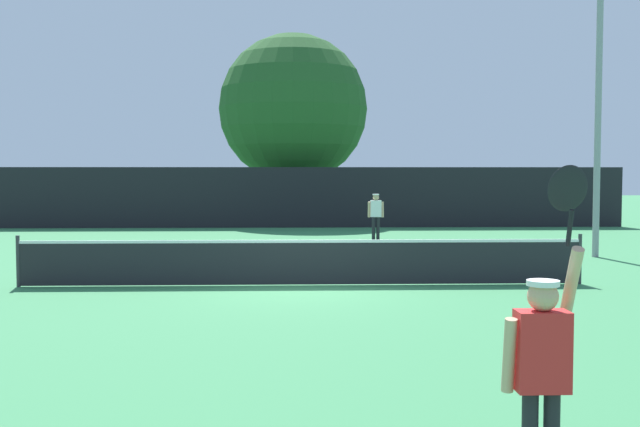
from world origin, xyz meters
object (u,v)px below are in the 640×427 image
(player_serving, at_px, (543,354))
(tennis_ball, at_px, (194,277))
(player_receiving, at_px, (376,212))
(parked_car_near, at_px, (483,202))
(large_tree, at_px, (293,109))
(light_pole, at_px, (599,74))

(player_serving, relative_size, tennis_ball, 35.92)
(player_receiving, height_order, parked_car_near, parked_car_near)
(player_receiving, bearing_deg, large_tree, -73.64)
(player_serving, bearing_deg, player_receiving, 87.10)
(large_tree, bearing_deg, parked_car_near, 21.79)
(player_receiving, bearing_deg, light_pole, 134.23)
(light_pole, relative_size, large_tree, 1.01)
(light_pole, bearing_deg, player_receiving, 134.23)
(tennis_ball, xyz_separation_m, parked_car_near, (12.46, 23.71, 0.74))
(tennis_ball, bearing_deg, player_serving, -70.72)
(player_serving, distance_m, large_tree, 31.57)
(player_serving, xyz_separation_m, light_pole, (6.65, 15.56, 4.04))
(player_receiving, relative_size, tennis_ball, 23.60)
(large_tree, relative_size, parked_car_near, 2.03)
(player_serving, relative_size, light_pole, 0.27)
(player_serving, bearing_deg, light_pole, 66.87)
(parked_car_near, bearing_deg, large_tree, -150.38)
(large_tree, bearing_deg, tennis_ball, -96.45)
(player_receiving, height_order, tennis_ball, player_receiving)
(light_pole, bearing_deg, large_tree, 118.45)
(tennis_ball, distance_m, large_tree, 20.46)
(player_serving, relative_size, player_receiving, 1.52)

